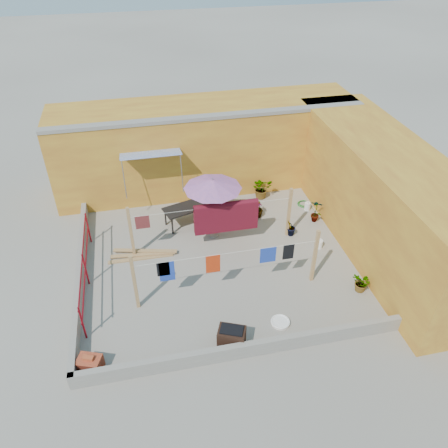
{
  "coord_description": "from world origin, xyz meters",
  "views": [
    {
      "loc": [
        -1.96,
        -9.99,
        8.87
      ],
      "look_at": [
        0.26,
        0.3,
        1.15
      ],
      "focal_mm": 35.0,
      "sensor_mm": 36.0,
      "label": 1
    }
  ],
  "objects_px": {
    "patio_umbrella": "(213,184)",
    "white_basin": "(280,322)",
    "outdoor_table": "(185,209)",
    "water_jug_b": "(307,206)",
    "brick_stack": "(90,364)",
    "water_jug_a": "(319,244)",
    "brazier": "(232,337)",
    "green_hose": "(304,204)",
    "plant_back_a": "(262,188)"
  },
  "relations": [
    {
      "from": "outdoor_table",
      "to": "brick_stack",
      "type": "height_order",
      "value": "outdoor_table"
    },
    {
      "from": "brazier",
      "to": "plant_back_a",
      "type": "height_order",
      "value": "plant_back_a"
    },
    {
      "from": "white_basin",
      "to": "green_hose",
      "type": "relative_size",
      "value": 1.09
    },
    {
      "from": "white_basin",
      "to": "green_hose",
      "type": "height_order",
      "value": "white_basin"
    },
    {
      "from": "water_jug_a",
      "to": "green_hose",
      "type": "height_order",
      "value": "water_jug_a"
    },
    {
      "from": "patio_umbrella",
      "to": "plant_back_a",
      "type": "height_order",
      "value": "patio_umbrella"
    },
    {
      "from": "patio_umbrella",
      "to": "white_basin",
      "type": "bearing_deg",
      "value": -76.42
    },
    {
      "from": "plant_back_a",
      "to": "water_jug_a",
      "type": "bearing_deg",
      "value": -73.27
    },
    {
      "from": "outdoor_table",
      "to": "green_hose",
      "type": "xyz_separation_m",
      "value": [
        4.38,
        0.27,
        -0.58
      ]
    },
    {
      "from": "patio_umbrella",
      "to": "green_hose",
      "type": "relative_size",
      "value": 4.68
    },
    {
      "from": "water_jug_a",
      "to": "water_jug_b",
      "type": "bearing_deg",
      "value": 78.96
    },
    {
      "from": "outdoor_table",
      "to": "brazier",
      "type": "bearing_deg",
      "value": -85.98
    },
    {
      "from": "brick_stack",
      "to": "white_basin",
      "type": "height_order",
      "value": "brick_stack"
    },
    {
      "from": "water_jug_b",
      "to": "green_hose",
      "type": "distance_m",
      "value": 0.35
    },
    {
      "from": "brazier",
      "to": "green_hose",
      "type": "relative_size",
      "value": 1.68
    },
    {
      "from": "brazier",
      "to": "green_hose",
      "type": "bearing_deg",
      "value": 54.42
    },
    {
      "from": "brazier",
      "to": "water_jug_a",
      "type": "relative_size",
      "value": 2.36
    },
    {
      "from": "outdoor_table",
      "to": "water_jug_b",
      "type": "height_order",
      "value": "outdoor_table"
    },
    {
      "from": "brick_stack",
      "to": "brazier",
      "type": "relative_size",
      "value": 0.83
    },
    {
      "from": "white_basin",
      "to": "water_jug_a",
      "type": "distance_m",
      "value": 3.51
    },
    {
      "from": "water_jug_b",
      "to": "outdoor_table",
      "type": "bearing_deg",
      "value": 179.16
    },
    {
      "from": "outdoor_table",
      "to": "plant_back_a",
      "type": "bearing_deg",
      "value": 19.7
    },
    {
      "from": "water_jug_b",
      "to": "green_hose",
      "type": "relative_size",
      "value": 0.71
    },
    {
      "from": "green_hose",
      "to": "plant_back_a",
      "type": "xyz_separation_m",
      "value": [
        -1.39,
        0.8,
        0.37
      ]
    },
    {
      "from": "outdoor_table",
      "to": "brick_stack",
      "type": "relative_size",
      "value": 2.43
    },
    {
      "from": "patio_umbrella",
      "to": "white_basin",
      "type": "distance_m",
      "value": 4.61
    },
    {
      "from": "white_basin",
      "to": "plant_back_a",
      "type": "relative_size",
      "value": 0.63
    },
    {
      "from": "plant_back_a",
      "to": "brick_stack",
      "type": "bearing_deg",
      "value": -133.2
    },
    {
      "from": "white_basin",
      "to": "water_jug_b",
      "type": "bearing_deg",
      "value": 61.85
    },
    {
      "from": "brick_stack",
      "to": "green_hose",
      "type": "distance_m",
      "value": 9.28
    },
    {
      "from": "plant_back_a",
      "to": "patio_umbrella",
      "type": "bearing_deg",
      "value": -138.96
    },
    {
      "from": "outdoor_table",
      "to": "water_jug_b",
      "type": "relative_size",
      "value": 4.81
    },
    {
      "from": "white_basin",
      "to": "green_hose",
      "type": "distance_m",
      "value": 5.8
    },
    {
      "from": "brazier",
      "to": "plant_back_a",
      "type": "xyz_separation_m",
      "value": [
        2.61,
        6.4,
        0.11
      ]
    },
    {
      "from": "green_hose",
      "to": "plant_back_a",
      "type": "relative_size",
      "value": 0.58
    },
    {
      "from": "brick_stack",
      "to": "water_jug_b",
      "type": "relative_size",
      "value": 1.98
    },
    {
      "from": "white_basin",
      "to": "water_jug_a",
      "type": "xyz_separation_m",
      "value": [
        2.18,
        2.74,
        0.1
      ]
    },
    {
      "from": "white_basin",
      "to": "brick_stack",
      "type": "bearing_deg",
      "value": -175.11
    },
    {
      "from": "white_basin",
      "to": "plant_back_a",
      "type": "height_order",
      "value": "plant_back_a"
    },
    {
      "from": "green_hose",
      "to": "plant_back_a",
      "type": "bearing_deg",
      "value": 149.98
    },
    {
      "from": "brazier",
      "to": "plant_back_a",
      "type": "bearing_deg",
      "value": 67.78
    },
    {
      "from": "white_basin",
      "to": "water_jug_b",
      "type": "relative_size",
      "value": 1.55
    },
    {
      "from": "water_jug_a",
      "to": "outdoor_table",
      "type": "bearing_deg",
      "value": 151.22
    },
    {
      "from": "outdoor_table",
      "to": "green_hose",
      "type": "relative_size",
      "value": 3.39
    },
    {
      "from": "patio_umbrella",
      "to": "brazier",
      "type": "height_order",
      "value": "patio_umbrella"
    },
    {
      "from": "water_jug_b",
      "to": "brazier",
      "type": "bearing_deg",
      "value": -127.25
    },
    {
      "from": "patio_umbrella",
      "to": "outdoor_table",
      "type": "relative_size",
      "value": 1.38
    },
    {
      "from": "brick_stack",
      "to": "patio_umbrella",
      "type": "bearing_deg",
      "value": 49.63
    },
    {
      "from": "brick_stack",
      "to": "water_jug_a",
      "type": "bearing_deg",
      "value": 24.27
    },
    {
      "from": "outdoor_table",
      "to": "brick_stack",
      "type": "bearing_deg",
      "value": -119.55
    }
  ]
}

